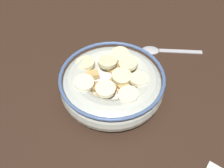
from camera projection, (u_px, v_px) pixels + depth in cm
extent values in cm
cube|color=#332116|center=(112.00, 98.00, 48.60)|extent=(104.75, 104.75, 2.00)
cylinder|color=beige|center=(112.00, 94.00, 47.63)|extent=(10.06, 10.06, 0.60)
torus|color=beige|center=(112.00, 85.00, 45.88)|extent=(18.29, 18.29, 5.28)
torus|color=#4C6699|center=(112.00, 76.00, 44.13)|extent=(18.34, 18.34, 0.60)
cylinder|color=white|center=(112.00, 82.00, 45.21)|extent=(15.12, 15.12, 0.40)
cube|color=tan|center=(113.00, 69.00, 46.61)|extent=(2.13, 2.10, 0.87)
cube|color=#AD7F42|center=(121.00, 66.00, 46.92)|extent=(2.39, 2.40, 0.83)
cube|color=tan|center=(105.00, 57.00, 48.33)|extent=(1.93, 2.02, 1.05)
cube|color=#AD7F42|center=(96.00, 87.00, 43.34)|extent=(2.58, 2.58, 1.02)
cube|color=#B78947|center=(124.00, 72.00, 45.77)|extent=(1.88, 1.96, 1.03)
cube|color=#B78947|center=(116.00, 110.00, 40.35)|extent=(2.39, 2.40, 0.83)
cube|color=#AD7F42|center=(115.00, 82.00, 44.26)|extent=(2.23, 2.20, 0.90)
cube|color=tan|center=(94.00, 74.00, 45.40)|extent=(2.32, 2.27, 1.00)
cube|color=tan|center=(131.00, 57.00, 48.29)|extent=(2.51, 2.48, 1.02)
cube|color=tan|center=(140.00, 74.00, 45.74)|extent=(2.23, 2.25, 0.87)
cube|color=#AD7F42|center=(88.00, 63.00, 47.22)|extent=(2.41, 2.45, 1.03)
cube|color=tan|center=(124.00, 87.00, 43.59)|extent=(1.84, 1.86, 0.84)
cube|color=#AD7F42|center=(110.00, 90.00, 43.30)|extent=(2.52, 2.50, 0.95)
cube|color=tan|center=(82.00, 75.00, 45.36)|extent=(2.21, 2.13, 1.06)
cube|color=tan|center=(133.00, 96.00, 42.40)|extent=(2.17, 2.22, 0.96)
cube|color=tan|center=(98.00, 100.00, 41.84)|extent=(2.46, 2.45, 0.82)
cube|color=#AD7F42|center=(102.00, 108.00, 40.55)|extent=(2.12, 2.05, 1.01)
cube|color=tan|center=(88.00, 98.00, 42.09)|extent=(2.52, 2.52, 0.83)
cube|color=tan|center=(122.00, 95.00, 42.42)|extent=(2.06, 1.99, 0.98)
cube|color=#AD7F42|center=(130.00, 79.00, 44.88)|extent=(2.42, 2.37, 1.03)
cylinder|color=beige|center=(128.00, 64.00, 45.61)|extent=(3.43, 3.46, 1.14)
cylinder|color=beige|center=(85.00, 63.00, 46.38)|extent=(4.64, 4.65, 0.83)
cylinder|color=#F9EFC6|center=(139.00, 79.00, 43.79)|extent=(4.80, 4.78, 1.07)
cylinder|color=#F9EFC6|center=(105.00, 89.00, 41.94)|extent=(4.39, 4.39, 0.95)
cylinder|color=beige|center=(108.00, 62.00, 45.92)|extent=(4.20, 4.19, 1.01)
cylinder|color=beige|center=(121.00, 76.00, 43.87)|extent=(4.76, 4.72, 1.26)
cylinder|color=#F9EFC6|center=(127.00, 95.00, 41.05)|extent=(4.70, 4.73, 1.23)
cylinder|color=#F9EFC6|center=(84.00, 83.00, 42.75)|extent=(3.57, 3.53, 1.05)
cylinder|color=beige|center=(120.00, 54.00, 47.71)|extent=(4.13, 4.15, 1.41)
ellipsoid|color=#B7B7BC|center=(151.00, 49.00, 55.83)|extent=(4.46, 4.71, 0.80)
cube|color=#B7B7BC|center=(181.00, 51.00, 55.70)|extent=(6.13, 8.06, 0.36)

